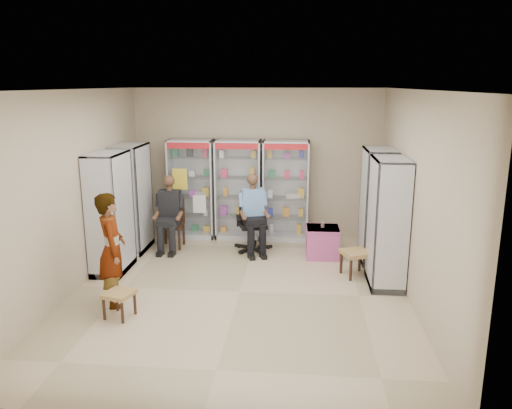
# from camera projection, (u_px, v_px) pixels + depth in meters

# --- Properties ---
(floor) EXTENTS (6.00, 6.00, 0.00)m
(floor) POSITION_uv_depth(u_px,v_px,m) (240.00, 292.00, 7.58)
(floor) COLOR tan
(floor) RESTS_ON ground
(room_shell) EXTENTS (5.02, 6.02, 3.01)m
(room_shell) POSITION_uv_depth(u_px,v_px,m) (239.00, 164.00, 7.12)
(room_shell) COLOR tan
(room_shell) RESTS_ON ground
(cabinet_back_left) EXTENTS (0.90, 0.50, 2.00)m
(cabinet_back_left) POSITION_uv_depth(u_px,v_px,m) (192.00, 189.00, 10.10)
(cabinet_back_left) COLOR #A8A9AF
(cabinet_back_left) RESTS_ON floor
(cabinet_back_mid) EXTENTS (0.90, 0.50, 2.00)m
(cabinet_back_mid) POSITION_uv_depth(u_px,v_px,m) (238.00, 190.00, 10.02)
(cabinet_back_mid) COLOR #A5A6AC
(cabinet_back_mid) RESTS_ON floor
(cabinet_back_right) EXTENTS (0.90, 0.50, 2.00)m
(cabinet_back_right) POSITION_uv_depth(u_px,v_px,m) (286.00, 191.00, 9.94)
(cabinet_back_right) COLOR silver
(cabinet_back_right) RESTS_ON floor
(cabinet_right_far) EXTENTS (0.90, 0.50, 2.00)m
(cabinet_right_far) POSITION_uv_depth(u_px,v_px,m) (377.00, 206.00, 8.70)
(cabinet_right_far) COLOR #B5B6BC
(cabinet_right_far) RESTS_ON floor
(cabinet_right_near) EXTENTS (0.90, 0.50, 2.00)m
(cabinet_right_near) POSITION_uv_depth(u_px,v_px,m) (387.00, 223.00, 7.64)
(cabinet_right_near) COLOR silver
(cabinet_right_near) RESTS_ON floor
(cabinet_left_far) EXTENTS (0.90, 0.50, 2.00)m
(cabinet_left_far) POSITION_uv_depth(u_px,v_px,m) (132.00, 198.00, 9.28)
(cabinet_left_far) COLOR silver
(cabinet_left_far) RESTS_ON floor
(cabinet_left_near) EXTENTS (0.90, 0.50, 2.00)m
(cabinet_left_near) POSITION_uv_depth(u_px,v_px,m) (110.00, 213.00, 8.22)
(cabinet_left_near) COLOR #B8BCC0
(cabinet_left_near) RESTS_ON floor
(wooden_chair) EXTENTS (0.42, 0.42, 0.94)m
(wooden_chair) POSITION_uv_depth(u_px,v_px,m) (172.00, 224.00, 9.54)
(wooden_chair) COLOR black
(wooden_chair) RESTS_ON floor
(seated_customer) EXTENTS (0.44, 0.60, 1.34)m
(seated_customer) POSITION_uv_depth(u_px,v_px,m) (171.00, 214.00, 9.45)
(seated_customer) COLOR black
(seated_customer) RESTS_ON floor
(office_chair) EXTENTS (0.74, 0.74, 1.09)m
(office_chair) POSITION_uv_depth(u_px,v_px,m) (253.00, 222.00, 9.37)
(office_chair) COLOR black
(office_chair) RESTS_ON floor
(seated_shopkeeper) EXTENTS (0.62, 0.74, 1.39)m
(seated_shopkeeper) POSITION_uv_depth(u_px,v_px,m) (253.00, 215.00, 9.28)
(seated_shopkeeper) COLOR #69A7D1
(seated_shopkeeper) RESTS_ON floor
(pink_trunk) EXTENTS (0.59, 0.57, 0.55)m
(pink_trunk) POSITION_uv_depth(u_px,v_px,m) (322.00, 242.00, 9.05)
(pink_trunk) COLOR #C34E8D
(pink_trunk) RESTS_ON floor
(tea_glass) EXTENTS (0.07, 0.07, 0.09)m
(tea_glass) POSITION_uv_depth(u_px,v_px,m) (323.00, 225.00, 8.99)
(tea_glass) COLOR #511006
(tea_glass) RESTS_ON pink_trunk
(woven_stool_a) EXTENTS (0.56, 0.56, 0.43)m
(woven_stool_a) POSITION_uv_depth(u_px,v_px,m) (355.00, 263.00, 8.16)
(woven_stool_a) COLOR olive
(woven_stool_a) RESTS_ON floor
(woven_stool_b) EXTENTS (0.44, 0.44, 0.36)m
(woven_stool_b) POSITION_uv_depth(u_px,v_px,m) (120.00, 304.00, 6.73)
(woven_stool_b) COLOR #AB8D48
(woven_stool_b) RESTS_ON floor
(standing_man) EXTENTS (0.58, 0.70, 1.63)m
(standing_man) POSITION_uv_depth(u_px,v_px,m) (112.00, 250.00, 6.98)
(standing_man) COLOR gray
(standing_man) RESTS_ON floor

